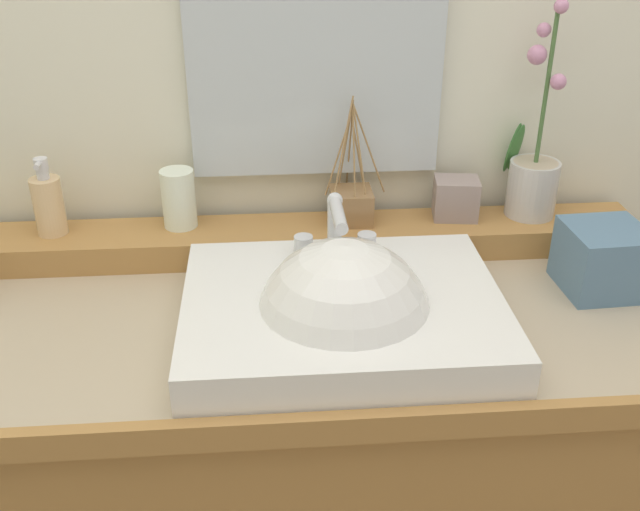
# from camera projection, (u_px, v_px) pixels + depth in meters

# --- Properties ---
(vanity_cabinet) EXTENTS (1.36, 0.56, 0.86)m
(vanity_cabinet) POSITION_uv_depth(u_px,v_px,m) (308.00, 495.00, 1.41)
(vanity_cabinet) COLOR #AD7B40
(vanity_cabinet) RESTS_ON ground
(back_ledge) EXTENTS (1.28, 0.13, 0.05)m
(back_ledge) POSITION_uv_depth(u_px,v_px,m) (300.00, 239.00, 1.38)
(back_ledge) COLOR #AD7B40
(back_ledge) RESTS_ON vanity_cabinet
(sink_basin) EXTENTS (0.49, 0.39, 0.29)m
(sink_basin) POSITION_uv_depth(u_px,v_px,m) (343.00, 320.00, 1.14)
(sink_basin) COLOR white
(sink_basin) RESTS_ON vanity_cabinet
(potted_plant) EXTENTS (0.10, 0.11, 0.40)m
(potted_plant) POSITION_uv_depth(u_px,v_px,m) (533.00, 173.00, 1.38)
(potted_plant) COLOR silver
(potted_plant) RESTS_ON back_ledge
(soap_dispenser) EXTENTS (0.05, 0.06, 0.14)m
(soap_dispenser) POSITION_uv_depth(u_px,v_px,m) (48.00, 204.00, 1.32)
(soap_dispenser) COLOR #DFBB88
(soap_dispenser) RESTS_ON back_ledge
(tumbler_cup) EXTENTS (0.06, 0.06, 0.11)m
(tumbler_cup) POSITION_uv_depth(u_px,v_px,m) (179.00, 199.00, 1.35)
(tumbler_cup) COLOR white
(tumbler_cup) RESTS_ON back_ledge
(reed_diffuser) EXTENTS (0.11, 0.11, 0.24)m
(reed_diffuser) POSITION_uv_depth(u_px,v_px,m) (351.00, 204.00, 1.37)
(reed_diffuser) COLOR olive
(reed_diffuser) RESTS_ON back_ledge
(trinket_box) EXTENTS (0.09, 0.08, 0.08)m
(trinket_box) POSITION_uv_depth(u_px,v_px,m) (456.00, 198.00, 1.39)
(trinket_box) COLOR gray
(trinket_box) RESTS_ON back_ledge
(tissue_box) EXTENTS (0.14, 0.14, 0.11)m
(tissue_box) POSITION_uv_depth(u_px,v_px,m) (603.00, 259.00, 1.25)
(tissue_box) COLOR slate
(tissue_box) RESTS_ON vanity_cabinet
(mirror) EXTENTS (0.46, 0.02, 0.48)m
(mirror) POSITION_uv_depth(u_px,v_px,m) (316.00, 42.00, 1.28)
(mirror) COLOR silver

